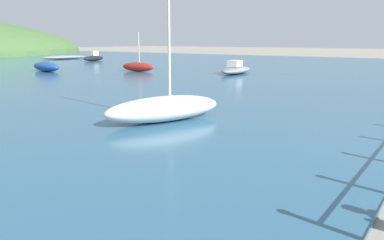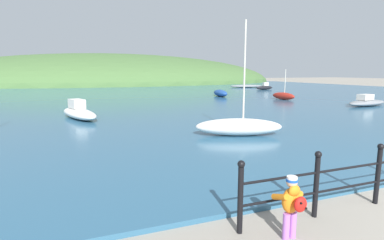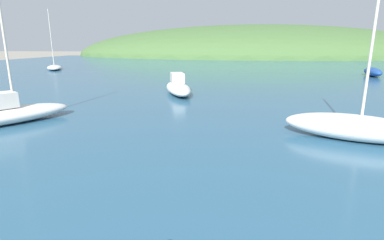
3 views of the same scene
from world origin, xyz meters
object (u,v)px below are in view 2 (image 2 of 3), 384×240
object	(u,v)px
boat_mid_harbor	(367,102)
boat_twin_mast	(283,96)
boat_far_right	(239,126)
child_in_coat	(292,202)
boat_nearest_quay	(265,87)
boat_far_left	(246,86)
boat_white_sailboat	(79,112)
boat_green_fishing	(220,93)

from	to	relation	value
boat_mid_harbor	boat_twin_mast	xyz separation A→B (m)	(-2.36, 6.36, 0.05)
boat_mid_harbor	boat_far_right	bearing A→B (deg)	-158.23
child_in_coat	boat_mid_harbor	distance (m)	20.44
child_in_coat	boat_nearest_quay	distance (m)	37.60
boat_far_left	boat_white_sailboat	bearing A→B (deg)	-136.19
child_in_coat	boat_nearest_quay	size ratio (longest dim) A/B	0.38
boat_nearest_quay	boat_green_fishing	size ratio (longest dim) A/B	0.79
boat_far_left	boat_twin_mast	bearing A→B (deg)	-111.74
boat_nearest_quay	boat_mid_harbor	bearing A→B (deg)	-103.10
boat_nearest_quay	boat_far_right	world-z (taller)	boat_far_right
boat_white_sailboat	boat_twin_mast	bearing A→B (deg)	16.48
boat_nearest_quay	boat_green_fishing	bearing A→B (deg)	-143.88
boat_nearest_quay	boat_green_fishing	world-z (taller)	boat_nearest_quay
boat_white_sailboat	boat_far_right	world-z (taller)	boat_far_right
child_in_coat	boat_far_left	distance (m)	42.56
boat_far_right	boat_far_left	distance (m)	35.43
boat_nearest_quay	boat_white_sailboat	world-z (taller)	boat_nearest_quay
boat_white_sailboat	boat_green_fishing	world-z (taller)	boat_white_sailboat
boat_nearest_quay	boat_green_fishing	distance (m)	12.99
boat_far_left	boat_twin_mast	distance (m)	19.74
boat_nearest_quay	boat_twin_mast	distance (m)	14.50
boat_far_right	boat_far_left	size ratio (longest dim) A/B	0.83
boat_nearest_quay	boat_twin_mast	world-z (taller)	boat_twin_mast
boat_mid_harbor	boat_white_sailboat	world-z (taller)	boat_white_sailboat
boat_mid_harbor	boat_far_right	world-z (taller)	boat_far_right
boat_far_left	boat_twin_mast	xyz separation A→B (m)	(-7.31, -18.34, 0.10)
child_in_coat	boat_twin_mast	size ratio (longest dim) A/B	0.38
boat_far_right	boat_far_left	xyz separation A→B (m)	(18.60, 30.15, -0.12)
boat_far_left	boat_far_right	bearing A→B (deg)	-121.67
boat_white_sailboat	boat_far_right	xyz separation A→B (m)	(5.79, -6.76, 0.02)
boat_far_right	boat_nearest_quay	bearing A→B (deg)	53.65
child_in_coat	boat_white_sailboat	bearing A→B (deg)	102.32
boat_white_sailboat	boat_far_left	xyz separation A→B (m)	(24.38, 23.39, -0.10)
boat_nearest_quay	boat_twin_mast	size ratio (longest dim) A/B	1.01
boat_nearest_quay	boat_far_left	size ratio (longest dim) A/B	0.51
child_in_coat	boat_green_fishing	bearing A→B (deg)	66.02
child_in_coat	boat_mid_harbor	xyz separation A→B (m)	(16.51, 12.05, -0.23)
child_in_coat	boat_white_sailboat	world-z (taller)	boat_white_sailboat
boat_mid_harbor	child_in_coat	bearing A→B (deg)	-143.88
boat_mid_harbor	boat_twin_mast	world-z (taller)	boat_twin_mast
boat_far_right	boat_far_left	bearing A→B (deg)	58.33
boat_twin_mast	boat_far_left	bearing A→B (deg)	68.26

